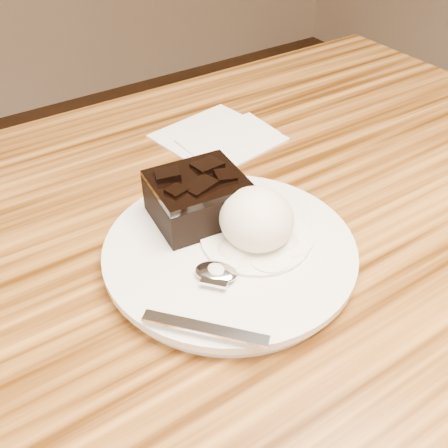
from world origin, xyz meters
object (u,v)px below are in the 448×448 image
plate (230,253)px  spoon (216,274)px  ice_cream_scoop (256,219)px  napkin (218,137)px  brownie (198,201)px

plate → spoon: bearing=-140.3°
plate → ice_cream_scoop: size_ratio=3.29×
ice_cream_scoop → napkin: (0.10, 0.21, -0.04)m
plate → napkin: plate is taller
brownie → spoon: brownie is taller
plate → brownie: brownie is taller
plate → brownie: bearing=91.5°
ice_cream_scoop → plate: bearing=166.8°
ice_cream_scoop → brownie: bearing=114.2°
plate → brownie: (-0.00, 0.06, 0.03)m
spoon → brownie: bearing=27.9°
napkin → ice_cream_scoop: bearing=-114.2°
plate → ice_cream_scoop: 0.04m
brownie → spoon: bearing=-111.3°
napkin → plate: bearing=-120.5°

